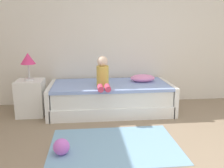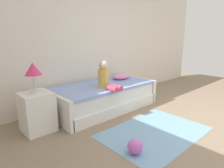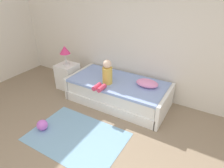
{
  "view_description": "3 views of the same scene",
  "coord_description": "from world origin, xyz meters",
  "px_view_note": "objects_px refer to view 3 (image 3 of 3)",
  "views": [
    {
      "loc": [
        -0.9,
        -2.06,
        1.43
      ],
      "look_at": [
        -0.5,
        1.75,
        0.55
      ],
      "focal_mm": 38.65,
      "sensor_mm": 36.0,
      "label": 1
    },
    {
      "loc": [
        -2.85,
        -0.83,
        1.4
      ],
      "look_at": [
        -0.5,
        1.75,
        0.55
      ],
      "focal_mm": 30.92,
      "sensor_mm": 36.0,
      "label": 2
    },
    {
      "loc": [
        1.18,
        -1.11,
        2.35
      ],
      "look_at": [
        -0.5,
        1.75,
        0.55
      ],
      "focal_mm": 30.96,
      "sensor_mm": 36.0,
      "label": 3
    }
  ],
  "objects_px": {
    "table_lamp": "(65,51)",
    "child_figure": "(106,75)",
    "toy_ball": "(42,125)",
    "nightstand": "(68,76)",
    "pillow": "(147,83)",
    "bed": "(118,92)"
  },
  "relations": [
    {
      "from": "nightstand",
      "to": "pillow",
      "type": "xyz_separation_m",
      "value": [
        1.94,
        0.15,
        0.26
      ]
    },
    {
      "from": "nightstand",
      "to": "table_lamp",
      "type": "height_order",
      "value": "table_lamp"
    },
    {
      "from": "toy_ball",
      "to": "child_figure",
      "type": "bearing_deg",
      "value": 65.12
    },
    {
      "from": "child_figure",
      "to": "nightstand",
      "type": "bearing_deg",
      "value": 171.52
    },
    {
      "from": "bed",
      "to": "nightstand",
      "type": "relative_size",
      "value": 3.52
    },
    {
      "from": "table_lamp",
      "to": "child_figure",
      "type": "height_order",
      "value": "table_lamp"
    },
    {
      "from": "child_figure",
      "to": "toy_ball",
      "type": "xyz_separation_m",
      "value": [
        -0.57,
        -1.23,
        -0.61
      ]
    },
    {
      "from": "bed",
      "to": "child_figure",
      "type": "bearing_deg",
      "value": -122.82
    },
    {
      "from": "child_figure",
      "to": "toy_ball",
      "type": "bearing_deg",
      "value": -114.88
    },
    {
      "from": "bed",
      "to": "pillow",
      "type": "relative_size",
      "value": 4.8
    },
    {
      "from": "table_lamp",
      "to": "toy_ball",
      "type": "bearing_deg",
      "value": -65.79
    },
    {
      "from": "bed",
      "to": "pillow",
      "type": "bearing_deg",
      "value": 9.6
    },
    {
      "from": "pillow",
      "to": "child_figure",
      "type": "bearing_deg",
      "value": -156.02
    },
    {
      "from": "bed",
      "to": "child_figure",
      "type": "height_order",
      "value": "child_figure"
    },
    {
      "from": "child_figure",
      "to": "pillow",
      "type": "distance_m",
      "value": 0.82
    },
    {
      "from": "bed",
      "to": "nightstand",
      "type": "xyz_separation_m",
      "value": [
        -1.35,
        -0.05,
        0.05
      ]
    },
    {
      "from": "toy_ball",
      "to": "bed",
      "type": "bearing_deg",
      "value": 63.79
    },
    {
      "from": "table_lamp",
      "to": "child_figure",
      "type": "distance_m",
      "value": 1.24
    },
    {
      "from": "child_figure",
      "to": "bed",
      "type": "bearing_deg",
      "value": 57.18
    },
    {
      "from": "table_lamp",
      "to": "child_figure",
      "type": "bearing_deg",
      "value": -8.48
    },
    {
      "from": "toy_ball",
      "to": "nightstand",
      "type": "bearing_deg",
      "value": 114.21
    },
    {
      "from": "nightstand",
      "to": "bed",
      "type": "bearing_deg",
      "value": 2.08
    }
  ]
}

